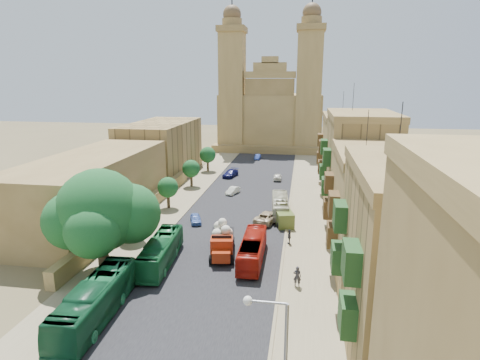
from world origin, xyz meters
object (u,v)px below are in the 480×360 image
(ficus_tree, at_px, (100,213))
(streetlamp, at_px, (275,356))
(car_cream, at_px, (268,217))
(pedestrian_c, at_px, (289,237))
(street_tree_b, at_px, (168,188))
(street_tree_c, at_px, (191,169))
(car_blue_a, at_px, (196,219))
(bus_green_south, at_px, (96,301))
(car_dkblue, at_px, (231,173))
(red_truck, at_px, (222,240))
(car_white_b, at_px, (278,177))
(church, at_px, (271,112))
(street_tree_a, at_px, (133,216))
(bus_green_north, at_px, (161,251))
(street_tree_d, at_px, (208,155))
(pedestrian_a, at_px, (297,276))
(car_blue_b, at_px, (258,157))
(car_white_a, at_px, (233,191))
(olive_pickup, at_px, (283,217))
(bus_red_east, at_px, (252,249))
(bus_cream_east, at_px, (280,205))

(ficus_tree, relative_size, streetlamp, 1.23)
(ficus_tree, relative_size, car_cream, 2.05)
(car_cream, distance_m, pedestrian_c, 7.31)
(street_tree_b, height_order, street_tree_c, street_tree_c)
(street_tree_c, distance_m, streetlamp, 51.21)
(car_blue_a, relative_size, car_cream, 0.66)
(bus_green_south, height_order, car_dkblue, bus_green_south)
(red_truck, relative_size, car_white_b, 1.81)
(church, distance_m, car_cream, 59.06)
(street_tree_a, bearing_deg, bus_green_south, -76.92)
(street_tree_b, distance_m, car_cream, 15.10)
(bus_green_north, bearing_deg, street_tree_d, 93.02)
(car_white_b, distance_m, pedestrian_a, 38.71)
(bus_green_south, distance_m, car_blue_a, 21.77)
(bus_green_north, xyz_separation_m, pedestrian_a, (13.40, -2.32, -0.41))
(red_truck, height_order, car_dkblue, red_truck)
(ficus_tree, relative_size, car_blue_a, 3.12)
(street_tree_d, relative_size, car_cream, 0.99)
(car_blue_b, bearing_deg, pedestrian_a, -78.61)
(street_tree_a, xyz_separation_m, car_white_b, (14.26, 30.78, -2.34))
(street_tree_a, relative_size, car_white_a, 1.34)
(street_tree_c, relative_size, car_cream, 0.94)
(street_tree_b, bearing_deg, pedestrian_c, -30.41)
(church, distance_m, olive_pickup, 59.60)
(car_cream, bearing_deg, street_tree_c, -29.71)
(car_cream, relative_size, car_blue_b, 1.47)
(street_tree_d, bearing_deg, car_dkblue, -37.63)
(street_tree_b, relative_size, olive_pickup, 0.93)
(bus_red_east, xyz_separation_m, car_blue_b, (-5.58, 52.89, -0.71))
(street_tree_c, distance_m, bus_cream_east, 20.15)
(church, bearing_deg, red_truck, -89.42)
(bus_cream_east, bearing_deg, car_white_a, -52.26)
(ficus_tree, height_order, bus_red_east, ficus_tree)
(car_cream, xyz_separation_m, car_white_b, (-0.22, 22.39, -0.07))
(red_truck, bearing_deg, bus_red_east, -18.16)
(car_dkblue, bearing_deg, church, 94.77)
(bus_red_east, relative_size, car_white_b, 2.53)
(streetlamp, bearing_deg, pedestrian_a, 87.06)
(bus_green_south, relative_size, car_dkblue, 2.37)
(bus_green_north, height_order, car_blue_a, bus_green_north)
(street_tree_a, distance_m, car_cream, 16.89)
(streetlamp, xyz_separation_m, pedestrian_c, (-0.22, 25.73, -4.35))
(street_tree_c, distance_m, car_white_b, 15.98)
(bus_green_north, height_order, pedestrian_a, bus_green_north)
(ficus_tree, relative_size, bus_green_south, 0.93)
(car_white_a, bearing_deg, streetlamp, -60.14)
(car_cream, relative_size, car_white_b, 1.37)
(streetlamp, height_order, car_dkblue, streetlamp)
(bus_cream_east, xyz_separation_m, car_white_b, (-1.63, 19.03, -0.63))
(ficus_tree, xyz_separation_m, red_truck, (10.11, 5.86, -4.36))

